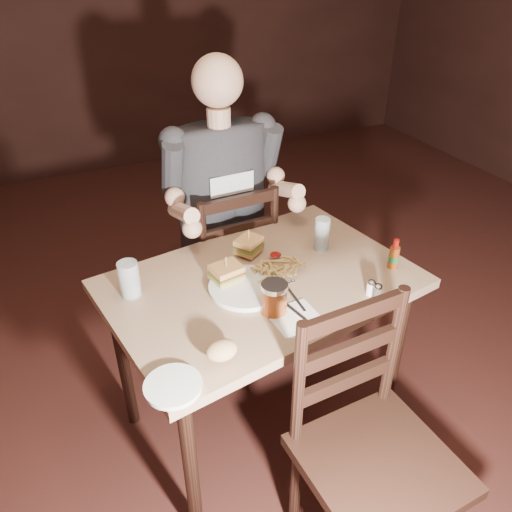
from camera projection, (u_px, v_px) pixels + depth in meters
name	position (u px, v px, depth m)	size (l,w,h in m)	color
room_shell	(346.00, 128.00, 1.48)	(7.00, 7.00, 7.00)	black
main_table	(261.00, 298.00, 1.95)	(1.26, 0.94, 0.77)	#A38061
chair_far	(224.00, 264.00, 2.54)	(0.44, 0.48, 0.94)	black
chair_near	(379.00, 464.00, 1.56)	(0.45, 0.49, 0.98)	black
diner	(225.00, 173.00, 2.22)	(0.58, 0.45, 1.00)	#2D2D32
dinner_plate	(246.00, 288.00, 1.85)	(0.27, 0.27, 0.02)	white
sandwich_left	(226.00, 269.00, 1.86)	(0.11, 0.09, 0.10)	tan
sandwich_right	(249.00, 242.00, 2.03)	(0.10, 0.09, 0.09)	tan
fries_pile	(280.00, 266.00, 1.93)	(0.24, 0.17, 0.04)	tan
ketchup_dollop	(276.00, 255.00, 2.02)	(0.05, 0.05, 0.01)	maroon
glass_left	(129.00, 279.00, 1.79)	(0.07, 0.07, 0.14)	silver
glass_right	(322.00, 234.00, 2.06)	(0.06, 0.06, 0.14)	silver
hot_sauce	(394.00, 254.00, 1.95)	(0.04, 0.04, 0.13)	#8E3B10
salt_shaker	(371.00, 288.00, 1.82)	(0.03, 0.03, 0.06)	white
pepper_shaker	(377.00, 292.00, 1.79)	(0.03, 0.03, 0.06)	#38332D
syrup_dispenser	(274.00, 298.00, 1.71)	(0.09, 0.09, 0.12)	#8E3B10
napkin	(295.00, 317.00, 1.72)	(0.17, 0.15, 0.00)	white
knife	(299.00, 315.00, 1.72)	(0.01, 0.20, 0.00)	silver
fork	(296.00, 299.00, 1.80)	(0.01, 0.15, 0.00)	silver
side_plate	(173.00, 387.00, 1.44)	(0.17, 0.17, 0.01)	white
bread_roll	(221.00, 350.00, 1.52)	(0.10, 0.08, 0.06)	tan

